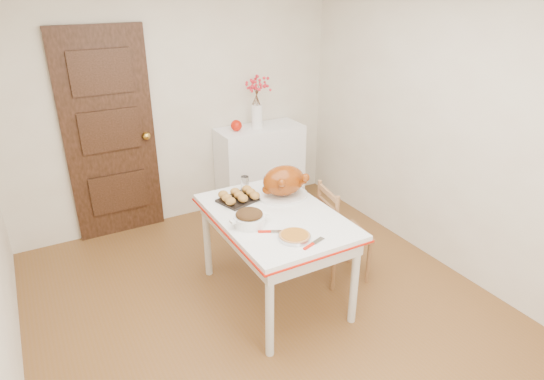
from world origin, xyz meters
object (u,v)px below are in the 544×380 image
kitchen_table (275,256)px  sideboard (260,168)px  pumpkin_pie (295,236)px  chair_oak (344,232)px  turkey_platter (284,182)px

kitchen_table → sideboard: bearing=66.1°
kitchen_table → pumpkin_pie: pumpkin_pie is taller
chair_oak → pumpkin_pie: (-0.73, -0.36, 0.35)m
sideboard → chair_oak: bearing=-91.2°
sideboard → kitchen_table: (-0.69, -1.57, -0.09)m
pumpkin_pie → sideboard: bearing=68.8°
kitchen_table → pumpkin_pie: 0.57m
sideboard → pumpkin_pie: 2.13m
kitchen_table → pumpkin_pie: size_ratio=5.70×
sideboard → chair_oak: sideboard is taller
chair_oak → turkey_platter: (-0.45, 0.26, 0.46)m
turkey_platter → pumpkin_pie: 0.69m
chair_oak → turkey_platter: turkey_platter is taller
kitchen_table → turkey_platter: 0.60m
turkey_platter → sideboard: bearing=74.4°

